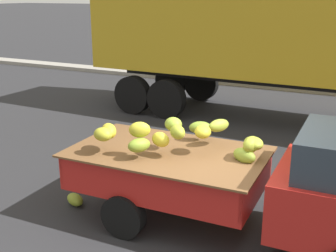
{
  "coord_description": "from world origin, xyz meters",
  "views": [
    {
      "loc": [
        1.96,
        -5.15,
        3.33
      ],
      "look_at": [
        -0.95,
        0.65,
        1.33
      ],
      "focal_mm": 46.34,
      "sensor_mm": 36.0,
      "label": 1
    }
  ],
  "objects": [
    {
      "name": "curb_strip",
      "position": [
        0.0,
        10.43,
        0.08
      ],
      "size": [
        80.0,
        0.8,
        0.16
      ],
      "primitive_type": "cube",
      "color": "gray",
      "rests_on": "ground"
    },
    {
      "name": "semi_trailer",
      "position": [
        0.29,
        6.29,
        2.54
      ],
      "size": [
        12.04,
        2.78,
        3.95
      ],
      "rotation": [
        0.0,
        0.0,
        -0.02
      ],
      "color": "gold",
      "rests_on": "ground"
    },
    {
      "name": "pickup_truck",
      "position": [
        1.25,
        0.29,
        0.89
      ],
      "size": [
        5.12,
        1.89,
        1.7
      ],
      "rotation": [
        0.0,
        0.0,
        0.03
      ],
      "color": "#B21E19",
      "rests_on": "ground"
    },
    {
      "name": "ground",
      "position": [
        0.0,
        0.0,
        0.0
      ],
      "size": [
        220.0,
        220.0,
        0.0
      ],
      "primitive_type": "plane",
      "color": "#28282B"
    },
    {
      "name": "fallen_banana_bunch_near_tailgate",
      "position": [
        -2.27,
        -0.11,
        0.09
      ],
      "size": [
        0.42,
        0.34,
        0.19
      ],
      "primitive_type": "ellipsoid",
      "rotation": [
        0.0,
        0.0,
        2.73
      ],
      "color": "olive",
      "rests_on": "ground"
    }
  ]
}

